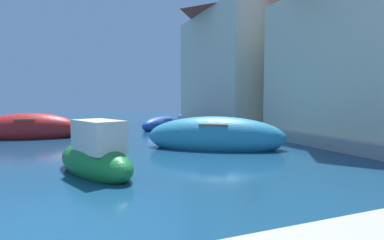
{
  "coord_description": "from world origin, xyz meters",
  "views": [
    {
      "loc": [
        0.51,
        -4.97,
        2.05
      ],
      "look_at": [
        6.5,
        9.86,
        0.92
      ],
      "focal_mm": 29.21,
      "sensor_mm": 36.0,
      "label": 1
    }
  ],
  "objects": [
    {
      "name": "ground",
      "position": [
        0.0,
        0.0,
        0.0
      ],
      "size": [
        80.0,
        80.0,
        0.0
      ],
      "primitive_type": "plane",
      "color": "navy"
    },
    {
      "name": "waterfront_building_annex",
      "position": [
        13.0,
        15.35,
        4.98
      ],
      "size": [
        7.34,
        9.65,
        8.82
      ],
      "color": "beige",
      "rests_on": "quay_promenade"
    },
    {
      "name": "moored_boat_0",
      "position": [
        -1.26,
        12.93,
        0.46
      ],
      "size": [
        5.08,
        2.66,
        1.65
      ],
      "rotation": [
        0.0,
        0.0,
        6.11
      ],
      "color": "#B21E1E",
      "rests_on": "ground"
    },
    {
      "name": "waterfront_building_main",
      "position": [
        13.0,
        5.65,
        4.19
      ],
      "size": [
        5.4,
        7.73,
        7.28
      ],
      "color": "beige",
      "rests_on": "quay_promenade"
    },
    {
      "name": "moored_boat_5",
      "position": [
        6.12,
        6.37,
        0.47
      ],
      "size": [
        5.7,
        4.61,
        1.68
      ],
      "rotation": [
        0.0,
        0.0,
        5.71
      ],
      "color": "teal",
      "rests_on": "ground"
    },
    {
      "name": "moored_boat_4",
      "position": [
        6.34,
        14.59,
        0.31
      ],
      "size": [
        3.73,
        3.03,
        1.11
      ],
      "rotation": [
        0.0,
        0.0,
        3.72
      ],
      "color": "#1E479E",
      "rests_on": "ground"
    },
    {
      "name": "quay_promenade",
      "position": [
        4.32,
        -0.37,
        0.25
      ],
      "size": [
        44.0,
        32.0,
        0.5
      ],
      "color": "#ADA89E",
      "rests_on": "ground"
    },
    {
      "name": "moored_boat_2",
      "position": [
        1.21,
        3.75,
        0.45
      ],
      "size": [
        2.36,
        3.65,
        1.71
      ],
      "rotation": [
        0.0,
        0.0,
        1.94
      ],
      "color": "#197233",
      "rests_on": "ground"
    }
  ]
}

